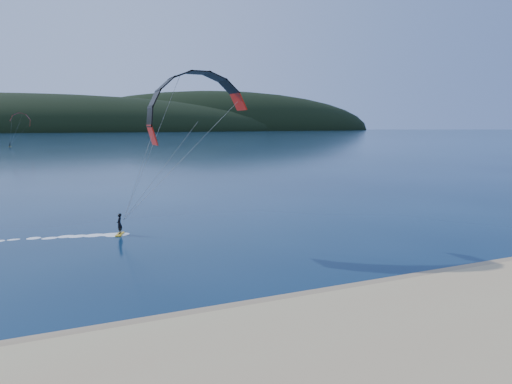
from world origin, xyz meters
The scene contains 5 objects.
ground centered at (0.00, 0.00, 0.00)m, with size 1800.00×1800.00×0.00m, color #061A31.
wet_sand centered at (0.00, 4.50, 0.05)m, with size 220.00×2.50×0.10m.
headland centered at (0.63, 745.28, 0.00)m, with size 1200.00×310.00×140.00m.
kitesurfer_near centered at (2.40, 17.63, 8.93)m, with size 20.01×8.63×12.54m.
kitesurfer_far centered at (-24.01, 194.70, 10.24)m, with size 9.74×6.76×13.20m.
Camera 1 is at (-6.06, -14.39, 8.99)m, focal length 31.08 mm.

